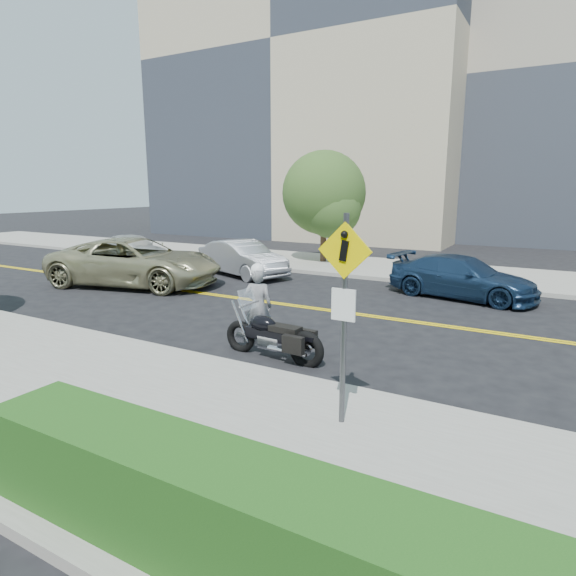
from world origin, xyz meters
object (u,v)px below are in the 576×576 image
Objects in this scene: suv at (136,262)px; pedestrian_sign at (344,300)px; motorcyclist at (258,304)px; parked_car_silver at (242,258)px; motorcycle at (273,326)px; parked_car_white at (133,248)px; parked_car_blue at (462,277)px.

pedestrian_sign is at bearing -133.99° from suv.
motorcyclist reaches higher than parked_car_silver.
suv is 4.13m from parked_car_silver.
suv is at bearing 167.04° from parked_car_silver.
motorcyclist is at bearing 142.04° from motorcycle.
parked_car_silver reaches higher than parked_car_white.
motorcycle is at bearing 173.93° from parked_car_blue.
parked_car_blue is (-0.10, 9.91, -1.29)m from pedestrian_sign.
motorcyclist is 0.47× the size of parked_car_white.
parked_car_blue is (15.07, -0.32, 0.00)m from parked_car_white.
parked_car_white is 15.08m from parked_car_blue.
motorcyclist is 0.43× the size of parked_car_silver.
pedestrian_sign is 0.76× the size of parked_car_white.
parked_car_blue is (10.59, 3.72, -0.19)m from suv.
parked_car_silver is at bearing -46.34° from suv.
parked_car_white is at bearing 150.40° from motorcycle.
pedestrian_sign reaches higher than motorcycle.
pedestrian_sign reaches higher than parked_car_silver.
pedestrian_sign is 4.47m from motorcyclist.
motorcyclist is 8.13m from suv.
motorcyclist reaches higher than parked_car_white.
pedestrian_sign is at bearing -114.72° from parked_car_white.
motorcycle is (0.82, -0.71, -0.22)m from motorcyclist.
motorcyclist is (-3.28, 2.85, -1.04)m from pedestrian_sign.
parked_car_white is at bearing 99.58° from parked_car_blue.
pedestrian_sign is 0.49× the size of suv.
parked_car_blue is (2.36, 7.77, -0.03)m from motorcycle.
suv is at bearing -122.70° from parked_car_white.
suv reaches higher than parked_car_blue.
parked_car_white is (-4.49, 4.03, -0.19)m from suv.
motorcycle is 15.07m from parked_car_white.
motorcycle reaches higher than parked_car_white.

